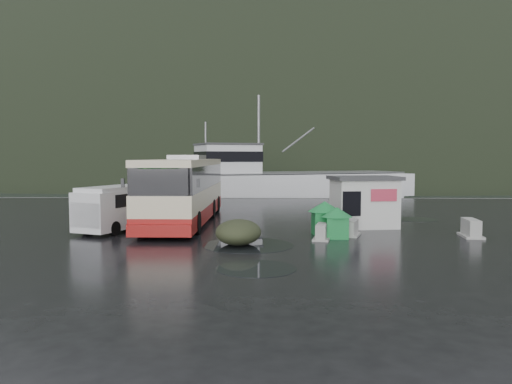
{
  "coord_description": "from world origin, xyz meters",
  "views": [
    {
      "loc": [
        0.36,
        -24.55,
        3.67
      ],
      "look_at": [
        -0.29,
        3.59,
        1.7
      ],
      "focal_mm": 35.0,
      "sensor_mm": 36.0,
      "label": 1
    }
  ],
  "objects_px": {
    "dome_tent": "(238,245)",
    "jersey_barrier_b": "(351,236)",
    "ticket_kiosk": "(364,227)",
    "fishing_trawler": "(288,193)",
    "coach_bus": "(185,222)",
    "white_van": "(122,230)",
    "jersey_barrier_a": "(322,239)",
    "waste_bin_right": "(337,238)",
    "waste_bin_left": "(325,234)",
    "jersey_barrier_c": "(471,237)"
  },
  "relations": [
    {
      "from": "waste_bin_left",
      "to": "waste_bin_right",
      "type": "relative_size",
      "value": 1.13
    },
    {
      "from": "coach_bus",
      "to": "white_van",
      "type": "xyz_separation_m",
      "value": [
        -2.7,
        -3.11,
        0.0
      ]
    },
    {
      "from": "jersey_barrier_a",
      "to": "fishing_trawler",
      "type": "bearing_deg",
      "value": 90.5
    },
    {
      "from": "waste_bin_right",
      "to": "waste_bin_left",
      "type": "bearing_deg",
      "value": 112.5
    },
    {
      "from": "waste_bin_right",
      "to": "jersey_barrier_c",
      "type": "xyz_separation_m",
      "value": [
        6.23,
        0.48,
        0.0
      ]
    },
    {
      "from": "coach_bus",
      "to": "dome_tent",
      "type": "bearing_deg",
      "value": -64.3
    },
    {
      "from": "waste_bin_right",
      "to": "dome_tent",
      "type": "xyz_separation_m",
      "value": [
        -4.36,
        -1.79,
        0.0
      ]
    },
    {
      "from": "ticket_kiosk",
      "to": "fishing_trawler",
      "type": "bearing_deg",
      "value": 88.4
    },
    {
      "from": "dome_tent",
      "to": "jersey_barrier_b",
      "type": "bearing_deg",
      "value": 26.26
    },
    {
      "from": "coach_bus",
      "to": "jersey_barrier_b",
      "type": "xyz_separation_m",
      "value": [
        8.61,
        -4.65,
        0.0
      ]
    },
    {
      "from": "dome_tent",
      "to": "jersey_barrier_b",
      "type": "distance_m",
      "value": 5.75
    },
    {
      "from": "dome_tent",
      "to": "jersey_barrier_c",
      "type": "bearing_deg",
      "value": 12.1
    },
    {
      "from": "white_van",
      "to": "jersey_barrier_a",
      "type": "distance_m",
      "value": 10.16
    },
    {
      "from": "waste_bin_left",
      "to": "fishing_trawler",
      "type": "relative_size",
      "value": 0.06
    },
    {
      "from": "waste_bin_left",
      "to": "jersey_barrier_c",
      "type": "relative_size",
      "value": 0.97
    },
    {
      "from": "waste_bin_right",
      "to": "jersey_barrier_b",
      "type": "xyz_separation_m",
      "value": [
        0.79,
        0.75,
        0.0
      ]
    },
    {
      "from": "waste_bin_left",
      "to": "waste_bin_right",
      "type": "bearing_deg",
      "value": -67.5
    },
    {
      "from": "white_van",
      "to": "coach_bus",
      "type": "bearing_deg",
      "value": 69.9
    },
    {
      "from": "coach_bus",
      "to": "waste_bin_right",
      "type": "relative_size",
      "value": 9.57
    },
    {
      "from": "coach_bus",
      "to": "waste_bin_right",
      "type": "height_order",
      "value": "coach_bus"
    },
    {
      "from": "jersey_barrier_c",
      "to": "white_van",
      "type": "bearing_deg",
      "value": 173.83
    },
    {
      "from": "coach_bus",
      "to": "ticket_kiosk",
      "type": "distance_m",
      "value": 9.89
    },
    {
      "from": "ticket_kiosk",
      "to": "jersey_barrier_b",
      "type": "bearing_deg",
      "value": -119.41
    },
    {
      "from": "waste_bin_right",
      "to": "coach_bus",
      "type": "bearing_deg",
      "value": 145.35
    },
    {
      "from": "waste_bin_right",
      "to": "dome_tent",
      "type": "height_order",
      "value": "waste_bin_right"
    },
    {
      "from": "white_van",
      "to": "fishing_trawler",
      "type": "relative_size",
      "value": 0.19
    },
    {
      "from": "waste_bin_right",
      "to": "dome_tent",
      "type": "bearing_deg",
      "value": -157.67
    },
    {
      "from": "fishing_trawler",
      "to": "waste_bin_right",
      "type": "bearing_deg",
      "value": -109.76
    },
    {
      "from": "ticket_kiosk",
      "to": "fishing_trawler",
      "type": "xyz_separation_m",
      "value": [
        -2.9,
        25.14,
        0.0
      ]
    },
    {
      "from": "fishing_trawler",
      "to": "ticket_kiosk",
      "type": "bearing_deg",
      "value": -105.12
    },
    {
      "from": "dome_tent",
      "to": "fishing_trawler",
      "type": "relative_size",
      "value": 0.09
    },
    {
      "from": "white_van",
      "to": "waste_bin_left",
      "type": "xyz_separation_m",
      "value": [
        10.09,
        -1.26,
        0.0
      ]
    },
    {
      "from": "waste_bin_right",
      "to": "dome_tent",
      "type": "relative_size",
      "value": 0.52
    },
    {
      "from": "ticket_kiosk",
      "to": "waste_bin_left",
      "type": "bearing_deg",
      "value": -140.01
    },
    {
      "from": "waste_bin_right",
      "to": "ticket_kiosk",
      "type": "distance_m",
      "value": 4.13
    },
    {
      "from": "waste_bin_right",
      "to": "fishing_trawler",
      "type": "distance_m",
      "value": 28.81
    },
    {
      "from": "coach_bus",
      "to": "jersey_barrier_a",
      "type": "bearing_deg",
      "value": -39.29
    },
    {
      "from": "ticket_kiosk",
      "to": "jersey_barrier_c",
      "type": "xyz_separation_m",
      "value": [
        4.31,
        -3.18,
        0.0
      ]
    },
    {
      "from": "fishing_trawler",
      "to": "dome_tent",
      "type": "bearing_deg",
      "value": -118.02
    },
    {
      "from": "white_van",
      "to": "jersey_barrier_b",
      "type": "relative_size",
      "value": 3.73
    },
    {
      "from": "jersey_barrier_b",
      "to": "dome_tent",
      "type": "bearing_deg",
      "value": -153.74
    },
    {
      "from": "dome_tent",
      "to": "ticket_kiosk",
      "type": "distance_m",
      "value": 8.32
    },
    {
      "from": "waste_bin_left",
      "to": "fishing_trawler",
      "type": "bearing_deg",
      "value": 91.13
    },
    {
      "from": "coach_bus",
      "to": "dome_tent",
      "type": "xyz_separation_m",
      "value": [
        3.45,
        -7.19,
        0.0
      ]
    },
    {
      "from": "white_van",
      "to": "waste_bin_right",
      "type": "relative_size",
      "value": 3.85
    },
    {
      "from": "dome_tent",
      "to": "jersey_barrier_b",
      "type": "relative_size",
      "value": 1.85
    },
    {
      "from": "jersey_barrier_c",
      "to": "fishing_trawler",
      "type": "xyz_separation_m",
      "value": [
        -7.21,
        28.32,
        0.0
      ]
    },
    {
      "from": "dome_tent",
      "to": "fishing_trawler",
      "type": "height_order",
      "value": "fishing_trawler"
    },
    {
      "from": "dome_tent",
      "to": "white_van",
      "type": "bearing_deg",
      "value": 146.42
    },
    {
      "from": "coach_bus",
      "to": "waste_bin_right",
      "type": "bearing_deg",
      "value": -34.59
    }
  ]
}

